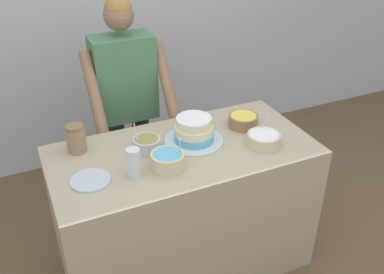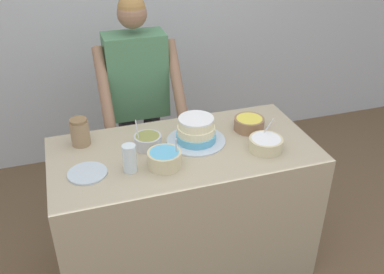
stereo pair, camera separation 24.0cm
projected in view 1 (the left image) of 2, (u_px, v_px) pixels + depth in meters
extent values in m
cube|color=silver|center=(106.00, 14.00, 3.49)|extent=(10.00, 0.05, 2.60)
cube|color=tan|center=(184.00, 209.00, 2.69)|extent=(1.53, 0.76, 0.89)
cylinder|color=#2D2D38|center=(119.00, 164.00, 3.23)|extent=(0.12, 0.12, 0.78)
cylinder|color=#2D2D38|center=(143.00, 158.00, 3.29)|extent=(0.12, 0.12, 0.78)
cube|color=#4C7F56|center=(124.00, 78.00, 2.91)|extent=(0.41, 0.23, 0.59)
cylinder|color=#8E664C|center=(94.00, 94.00, 2.70)|extent=(0.07, 0.38, 0.50)
cylinder|color=#8E664C|center=(166.00, 81.00, 2.88)|extent=(0.07, 0.38, 0.50)
sphere|color=#8E664C|center=(119.00, 15.00, 2.70)|extent=(0.20, 0.20, 0.20)
sphere|color=olive|center=(118.00, 10.00, 2.68)|extent=(0.18, 0.18, 0.18)
cylinder|color=silver|center=(194.00, 140.00, 2.54)|extent=(0.35, 0.35, 0.01)
cylinder|color=#60B7E0|center=(194.00, 136.00, 2.53)|extent=(0.24, 0.24, 0.05)
cylinder|color=#F4EABC|center=(194.00, 130.00, 2.50)|extent=(0.22, 0.22, 0.05)
cylinder|color=#F4EABC|center=(194.00, 123.00, 2.48)|extent=(0.21, 0.21, 0.05)
cylinder|color=white|center=(194.00, 119.00, 2.47)|extent=(0.21, 0.21, 0.01)
cylinder|color=silver|center=(147.00, 144.00, 2.44)|extent=(0.16, 0.16, 0.08)
cylinder|color=olive|center=(146.00, 139.00, 2.42)|extent=(0.14, 0.14, 0.01)
cylinder|color=silver|center=(137.00, 138.00, 2.39)|extent=(0.01, 0.07, 0.17)
cylinder|color=beige|center=(168.00, 161.00, 2.28)|extent=(0.18, 0.18, 0.09)
cylinder|color=#60B7E0|center=(168.00, 155.00, 2.26)|extent=(0.16, 0.16, 0.01)
cylinder|color=silver|center=(179.00, 151.00, 2.26)|extent=(0.02, 0.07, 0.18)
cylinder|color=#936B4C|center=(243.00, 121.00, 2.68)|extent=(0.19, 0.19, 0.08)
cylinder|color=#F2DB4C|center=(243.00, 116.00, 2.67)|extent=(0.16, 0.16, 0.01)
cylinder|color=beige|center=(264.00, 140.00, 2.49)|extent=(0.19, 0.19, 0.07)
cylinder|color=white|center=(264.00, 135.00, 2.47)|extent=(0.17, 0.17, 0.01)
cylinder|color=silver|center=(262.00, 126.00, 2.52)|extent=(0.08, 0.04, 0.16)
cylinder|color=silver|center=(134.00, 162.00, 2.21)|extent=(0.07, 0.07, 0.16)
cylinder|color=silver|center=(91.00, 180.00, 2.19)|extent=(0.21, 0.21, 0.01)
cylinder|color=#9E7F5B|center=(76.00, 140.00, 2.41)|extent=(0.11, 0.11, 0.15)
cylinder|color=olive|center=(74.00, 127.00, 2.37)|extent=(0.10, 0.10, 0.02)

